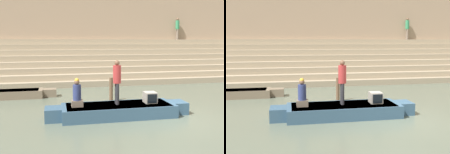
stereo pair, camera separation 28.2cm
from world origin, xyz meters
TOP-DOWN VIEW (x-y plane):
  - ground_plane at (0.00, 0.00)m, footprint 120.00×120.00m
  - ghat_steps at (0.00, 10.22)m, footprint 36.00×4.42m
  - back_wall at (0.00, 12.38)m, footprint 34.20×1.28m
  - rowboat_main at (-1.90, 0.73)m, footprint 5.51×1.57m
  - person_standing at (-1.95, 0.79)m, footprint 0.30×0.30m
  - person_rowing at (-3.48, 0.74)m, footprint 0.43×0.33m
  - tv_set at (-0.62, 0.75)m, footprint 0.46×0.49m
  - mooring_post at (-1.63, 3.37)m, footprint 0.17×0.17m
  - person_on_steps at (5.68, 11.51)m, footprint 0.31×0.31m

SIDE VIEW (x-z plane):
  - ground_plane at x=0.00m, z-range 0.00..0.00m
  - rowboat_main at x=-1.90m, z-range 0.02..0.49m
  - mooring_post at x=-1.63m, z-range 0.00..1.14m
  - tv_set at x=-0.62m, z-range 0.48..0.90m
  - person_rowing at x=-3.48m, z-range 0.38..1.45m
  - ghat_steps at x=0.00m, z-range -0.44..2.59m
  - person_standing at x=-1.95m, z-range 0.62..2.31m
  - back_wall at x=0.00m, z-range -0.03..7.60m
  - person_on_steps at x=5.68m, z-range 3.17..4.91m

